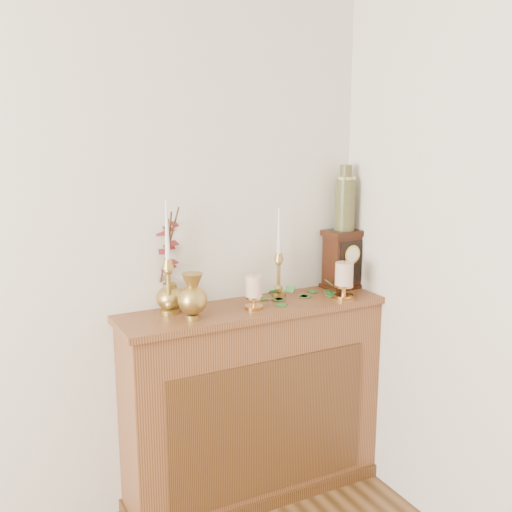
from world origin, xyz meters
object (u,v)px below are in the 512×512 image
candlestick_left (168,277)px  candlestick_center (279,267)px  ginger_jar (169,263)px  ceramic_vase (345,201)px  bud_vase (193,297)px  mantel_clock (344,260)px

candlestick_left → candlestick_center: size_ratio=1.17×
candlestick_left → candlestick_center: (0.55, 0.03, -0.02)m
ginger_jar → ceramic_vase: bearing=-3.8°
candlestick_left → ginger_jar: bearing=69.2°
bud_vase → candlestick_center: bearing=17.2°
candlestick_left → candlestick_center: bearing=3.2°
candlestick_left → mantel_clock: candlestick_left is taller
candlestick_center → ceramic_vase: bearing=-2.7°
ceramic_vase → candlestick_left: bearing=-179.1°
mantel_clock → ceramic_vase: bearing=90.0°
candlestick_center → ginger_jar: 0.53m
bud_vase → mantel_clock: size_ratio=0.68×
mantel_clock → ginger_jar: bearing=171.5°
bud_vase → ceramic_vase: (0.85, 0.13, 0.33)m
ceramic_vase → candlestick_center: bearing=177.3°
candlestick_center → mantel_clock: bearing=-3.1°
mantel_clock → bud_vase: bearing=-175.7°
candlestick_left → ginger_jar: 0.09m
candlestick_left → bud_vase: candlestick_left is taller
candlestick_center → mantel_clock: (0.35, -0.02, 0.00)m
bud_vase → ceramic_vase: size_ratio=0.62×
candlestick_left → ceramic_vase: ceramic_vase is taller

